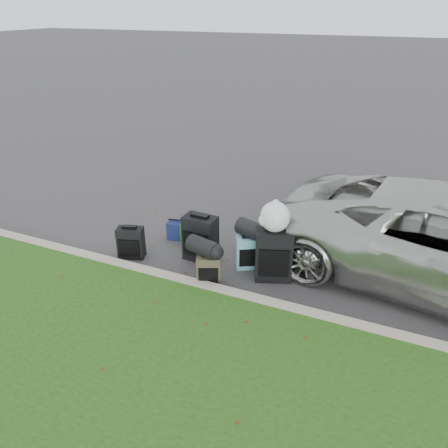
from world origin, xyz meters
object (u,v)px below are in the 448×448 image
at_px(suitcase_small_black, 131,243).
at_px(suitcase_large_black_left, 200,238).
at_px(tote_green, 191,233).
at_px(suitcase_large_black_right, 274,255).
at_px(suitcase_olive, 209,270).
at_px(tote_navy, 176,230).
at_px(suitcase_teal, 248,252).

relative_size(suitcase_small_black, suitcase_large_black_left, 0.69).
bearing_deg(tote_green, suitcase_large_black_right, -11.52).
distance_m(suitcase_olive, tote_navy, 1.62).
height_order(suitcase_small_black, tote_green, suitcase_small_black).
bearing_deg(tote_green, tote_navy, -175.31).
bearing_deg(suitcase_small_black, suitcase_large_black_left, 2.46).
distance_m(suitcase_small_black, tote_green, 1.12).
bearing_deg(suitcase_large_black_right, suitcase_large_black_left, 156.38).
xyz_separation_m(suitcase_large_black_left, suitcase_large_black_right, (1.29, -0.07, 0.03)).
xyz_separation_m(suitcase_small_black, suitcase_large_black_right, (2.39, 0.35, 0.15)).
height_order(tote_green, tote_navy, tote_green).
relative_size(suitcase_large_black_left, suitcase_large_black_right, 0.93).
bearing_deg(tote_navy, tote_green, -11.45).
bearing_deg(suitcase_large_black_left, tote_navy, 149.96).
xyz_separation_m(suitcase_teal, tote_navy, (-1.56, 0.40, -0.11)).
xyz_separation_m(suitcase_small_black, tote_green, (0.67, 0.88, -0.09)).
bearing_deg(suitcase_olive, tote_navy, 113.43).
bearing_deg(suitcase_small_black, tote_green, 34.29).
height_order(suitcase_large_black_right, tote_green, suitcase_large_black_right).
xyz_separation_m(suitcase_large_black_left, suitcase_olive, (0.45, -0.63, -0.14)).
relative_size(suitcase_large_black_left, tote_green, 2.20).
distance_m(tote_green, tote_navy, 0.31).
distance_m(suitcase_large_black_right, tote_green, 1.82).
bearing_deg(suitcase_teal, tote_green, 133.45).
height_order(suitcase_olive, tote_green, suitcase_olive).
bearing_deg(suitcase_olive, suitcase_small_black, 148.61).
relative_size(suitcase_teal, tote_green, 1.55).
bearing_deg(suitcase_teal, suitcase_large_black_left, 155.83).
height_order(suitcase_olive, suitcase_large_black_right, suitcase_large_black_right).
bearing_deg(suitcase_teal, suitcase_large_black_right, -45.61).
bearing_deg(suitcase_small_black, suitcase_large_black_right, -10.17).
height_order(suitcase_large_black_right, tote_navy, suitcase_large_black_right).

